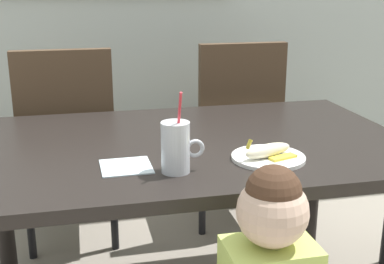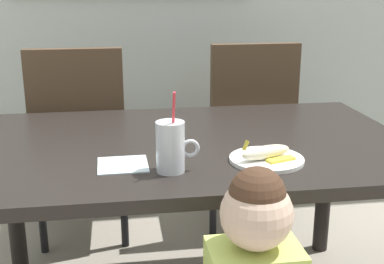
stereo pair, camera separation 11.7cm
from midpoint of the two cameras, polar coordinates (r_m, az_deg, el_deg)
dining_table at (r=1.79m, az=-2.48°, el=-3.56°), size 1.55×0.95×0.70m
dining_chair_left at (r=2.43m, az=-15.18°, el=-0.58°), size 0.44×0.44×0.96m
dining_chair_right at (r=2.57m, az=3.45°, el=0.95°), size 0.44×0.45×0.96m
milk_cup at (r=1.46m, az=-4.11°, el=-2.06°), size 0.13×0.09×0.25m
snack_plate at (r=1.59m, az=6.48°, el=-2.89°), size 0.23×0.23×0.01m
peeled_banana at (r=1.57m, az=6.50°, el=-2.14°), size 0.18×0.13×0.07m
paper_napkin at (r=1.54m, az=-9.60°, el=-3.88°), size 0.15×0.15×0.00m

